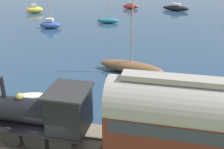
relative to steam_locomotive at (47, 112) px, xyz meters
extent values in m
cube|color=navy|center=(42.59, -0.23, -2.49)|extent=(80.00, 80.00, 0.01)
cube|color=#756651|center=(0.00, -0.23, -2.22)|extent=(4.57, 56.00, 0.54)
cube|color=#4C4742|center=(0.84, -0.23, -1.89)|extent=(0.07, 54.88, 0.12)
cylinder|color=black|center=(-0.84, -0.97, -1.23)|extent=(0.12, 1.20, 1.20)
cylinder|color=black|center=(0.84, -0.97, -1.23)|extent=(0.12, 1.20, 1.20)
cylinder|color=black|center=(-0.84, 0.41, -1.23)|extent=(0.12, 1.20, 1.20)
cylinder|color=black|center=(0.84, 0.41, -1.23)|extent=(0.12, 1.20, 1.20)
cylinder|color=black|center=(-0.84, 1.78, -1.23)|extent=(0.12, 1.20, 1.20)
cylinder|color=black|center=(0.84, 1.78, -1.23)|extent=(0.12, 1.20, 1.20)
cube|color=black|center=(0.00, 0.41, -0.75)|extent=(2.19, 5.00, 0.12)
cylinder|color=black|center=(0.00, 1.41, -0.04)|extent=(1.30, 3.00, 1.30)
cylinder|color=black|center=(0.00, 2.31, 1.16)|extent=(0.21, 0.21, 1.11)
sphere|color=tan|center=(0.00, 1.41, 0.75)|extent=(0.36, 0.36, 0.36)
cube|color=black|center=(0.00, -1.22, 0.31)|extent=(2.09, 1.75, 2.00)
cube|color=#282828|center=(0.00, -1.22, 1.36)|extent=(2.29, 1.99, 0.10)
cylinder|color=black|center=(0.84, -5.25, -1.45)|extent=(0.12, 0.76, 0.76)
cylinder|color=black|center=(0.84, -4.22, -1.45)|extent=(0.12, 0.76, 0.76)
cube|color=#5B2319|center=(0.00, -7.11, 0.04)|extent=(2.21, 7.91, 2.21)
cube|color=#2D333D|center=(0.00, -7.11, 0.43)|extent=(2.24, 7.42, 0.62)
cylinder|color=gray|center=(0.00, -7.11, 1.15)|extent=(2.33, 7.91, 2.33)
cube|color=gray|center=(0.00, -7.11, 2.43)|extent=(0.78, 6.60, 0.24)
ellipsoid|color=#335199|center=(26.49, 12.22, -1.95)|extent=(2.14, 3.49, 1.08)
cylinder|color=#9E8460|center=(26.49, 12.22, 0.67)|extent=(0.10, 0.10, 4.16)
cube|color=silver|center=(26.49, 12.22, -1.18)|extent=(1.11, 1.13, 0.45)
ellipsoid|color=#1E707A|center=(31.97, 4.41, -2.05)|extent=(1.70, 3.78, 0.87)
ellipsoid|color=black|center=(46.64, -6.64, -1.95)|extent=(2.96, 5.76, 1.08)
cube|color=silver|center=(46.64, -6.64, -1.18)|extent=(1.31, 1.85, 0.45)
ellipsoid|color=brown|center=(11.84, -2.52, -1.94)|extent=(2.67, 6.31, 1.09)
cylinder|color=#9E8460|center=(11.84, -2.52, 1.88)|extent=(0.10, 0.10, 6.54)
ellipsoid|color=#B72D23|center=(46.97, 2.89, -1.97)|extent=(1.46, 3.46, 1.04)
cube|color=silver|center=(46.97, 2.89, -1.22)|extent=(0.77, 1.07, 0.45)
ellipsoid|color=gold|center=(37.97, 20.84, -1.84)|extent=(2.99, 3.62, 1.29)
cube|color=silver|center=(37.97, 20.84, -0.97)|extent=(1.33, 1.32, 0.45)
ellipsoid|color=beige|center=(7.31, -9.35, -2.26)|extent=(1.44, 2.27, 0.46)
ellipsoid|color=beige|center=(5.38, 4.09, -2.32)|extent=(1.51, 2.43, 0.34)
camera|label=1|loc=(-10.38, -5.65, 6.99)|focal=42.00mm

